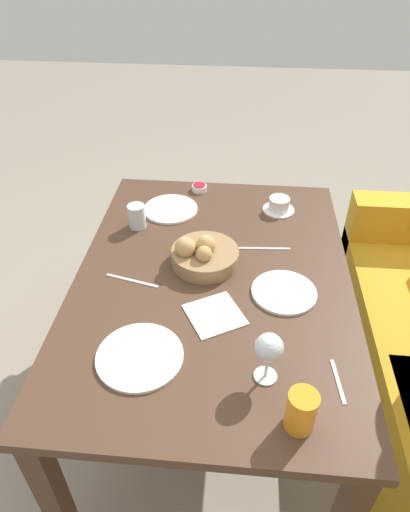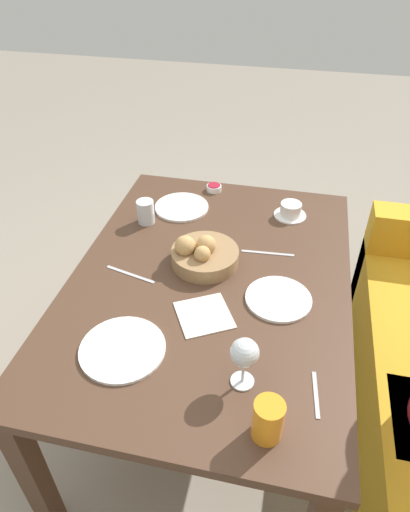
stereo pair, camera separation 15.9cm
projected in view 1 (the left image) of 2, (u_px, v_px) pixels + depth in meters
ground_plane at (211, 400)px, 1.99m from camera, size 10.00×10.00×0.00m
dining_table at (212, 296)px, 1.60m from camera, size 1.30×0.93×0.71m
bread_basket at (203, 255)px, 1.58m from camera, size 0.24×0.24×0.11m
plate_near_left at (171, 209)px, 1.88m from camera, size 0.22×0.22×0.01m
plate_near_right at (140, 356)px, 1.28m from camera, size 0.25×0.25×0.01m
plate_far_center at (284, 292)px, 1.48m from camera, size 0.21×0.21×0.01m
juice_glass at (301, 411)px, 1.08m from camera, size 0.07×0.07×0.11m
water_tumbler at (137, 216)px, 1.76m from camera, size 0.07×0.07×0.09m
wine_glass at (269, 349)px, 1.16m from camera, size 0.08×0.08×0.16m
coffee_cup at (279, 205)px, 1.86m from camera, size 0.13×0.13×0.06m
jam_bowl_berry at (199, 188)px, 2.00m from camera, size 0.07×0.07×0.03m
fork_silver at (132, 280)px, 1.53m from camera, size 0.06×0.19×0.00m
knife_silver at (265, 248)px, 1.67m from camera, size 0.02×0.19×0.00m
spoon_coffee at (338, 381)px, 1.21m from camera, size 0.14×0.03×0.00m
napkin at (215, 315)px, 1.41m from camera, size 0.22×0.22×0.00m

